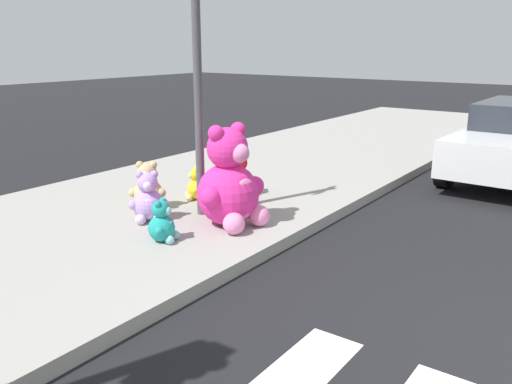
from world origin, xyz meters
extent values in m
cube|color=#9E9B93|center=(0.00, 5.20, 0.07)|extent=(28.00, 4.40, 0.15)
cylinder|color=#4C4C51|center=(1.00, 4.40, 1.75)|extent=(0.11, 0.11, 3.20)
sphere|color=#F22D93|center=(0.89, 3.85, 0.54)|extent=(0.77, 0.77, 0.77)
ellipsoid|color=pink|center=(0.84, 3.58, 0.54)|extent=(0.45, 0.23, 0.50)
sphere|color=#F22D93|center=(0.89, 3.85, 1.11)|extent=(0.51, 0.51, 0.51)
sphere|color=pink|center=(0.85, 3.64, 1.08)|extent=(0.23, 0.23, 0.23)
sphere|color=#F22D93|center=(1.06, 3.82, 1.32)|extent=(0.19, 0.19, 0.19)
sphere|color=#F22D93|center=(1.23, 3.70, 0.59)|extent=(0.24, 0.24, 0.24)
sphere|color=pink|center=(1.04, 3.49, 0.28)|extent=(0.27, 0.27, 0.27)
sphere|color=#F22D93|center=(0.71, 3.88, 1.32)|extent=(0.19, 0.19, 0.19)
sphere|color=#F22D93|center=(0.51, 3.81, 0.59)|extent=(0.24, 0.24, 0.24)
sphere|color=pink|center=(0.62, 3.56, 0.28)|extent=(0.27, 0.27, 0.27)
sphere|color=yellow|center=(1.48, 4.90, 0.30)|extent=(0.30, 0.30, 0.30)
ellipsoid|color=#F0DB80|center=(1.40, 4.97, 0.30)|extent=(0.16, 0.16, 0.19)
sphere|color=yellow|center=(1.48, 4.90, 0.52)|extent=(0.19, 0.19, 0.19)
sphere|color=#F0DB80|center=(1.42, 4.96, 0.51)|extent=(0.09, 0.09, 0.09)
sphere|color=yellow|center=(1.43, 4.85, 0.60)|extent=(0.07, 0.07, 0.07)
sphere|color=yellow|center=(1.36, 4.83, 0.32)|extent=(0.09, 0.09, 0.09)
sphere|color=#F0DB80|center=(1.33, 4.93, 0.20)|extent=(0.10, 0.10, 0.10)
sphere|color=yellow|center=(1.53, 4.95, 0.60)|extent=(0.07, 0.07, 0.07)
sphere|color=yellow|center=(1.55, 5.03, 0.32)|extent=(0.09, 0.09, 0.09)
sphere|color=#F0DB80|center=(1.45, 5.05, 0.20)|extent=(0.10, 0.10, 0.10)
sphere|color=#8CD133|center=(1.55, 4.20, 0.30)|extent=(0.29, 0.29, 0.29)
ellipsoid|color=#B8DE87|center=(1.61, 4.29, 0.30)|extent=(0.17, 0.14, 0.19)
sphere|color=#8CD133|center=(1.55, 4.20, 0.51)|extent=(0.19, 0.19, 0.19)
sphere|color=#B8DE87|center=(1.60, 4.27, 0.50)|extent=(0.09, 0.09, 0.09)
sphere|color=#8CD133|center=(1.50, 4.24, 0.59)|extent=(0.07, 0.07, 0.07)
sphere|color=#8CD133|center=(1.46, 4.31, 0.32)|extent=(0.09, 0.09, 0.09)
sphere|color=#B8DE87|center=(1.56, 4.35, 0.20)|extent=(0.10, 0.10, 0.10)
sphere|color=#8CD133|center=(1.61, 4.16, 0.59)|extent=(0.07, 0.07, 0.07)
sphere|color=#8CD133|center=(1.69, 4.15, 0.32)|extent=(0.09, 0.09, 0.09)
sphere|color=#B8DE87|center=(1.69, 4.26, 0.20)|extent=(0.10, 0.10, 0.10)
sphere|color=teal|center=(-0.03, 4.09, 0.30)|extent=(0.31, 0.31, 0.31)
ellipsoid|color=#7BBFBC|center=(0.01, 3.99, 0.30)|extent=(0.18, 0.13, 0.20)
sphere|color=teal|center=(-0.03, 4.09, 0.53)|extent=(0.20, 0.20, 0.20)
sphere|color=#7BBFBC|center=(0.00, 4.01, 0.52)|extent=(0.09, 0.09, 0.09)
sphere|color=teal|center=(0.04, 4.12, 0.61)|extent=(0.08, 0.08, 0.08)
sphere|color=teal|center=(0.12, 4.11, 0.33)|extent=(0.10, 0.10, 0.10)
sphere|color=#7BBFBC|center=(0.10, 4.00, 0.20)|extent=(0.11, 0.11, 0.11)
sphere|color=teal|center=(-0.09, 4.07, 0.61)|extent=(0.08, 0.08, 0.08)
sphere|color=teal|center=(-0.15, 4.00, 0.33)|extent=(0.10, 0.10, 0.10)
sphere|color=#7BBFBC|center=(-0.06, 3.94, 0.20)|extent=(0.11, 0.11, 0.11)
sphere|color=#B28CD8|center=(0.41, 4.77, 0.35)|extent=(0.40, 0.40, 0.40)
ellipsoid|color=silver|center=(0.32, 4.66, 0.35)|extent=(0.22, 0.21, 0.26)
sphere|color=#B28CD8|center=(0.41, 4.77, 0.64)|extent=(0.26, 0.26, 0.26)
sphere|color=silver|center=(0.34, 4.69, 0.63)|extent=(0.12, 0.12, 0.12)
sphere|color=#B28CD8|center=(0.48, 4.71, 0.75)|extent=(0.10, 0.10, 0.10)
sphere|color=#B28CD8|center=(0.52, 4.61, 0.38)|extent=(0.12, 0.12, 0.12)
sphere|color=silver|center=(0.38, 4.57, 0.22)|extent=(0.14, 0.14, 0.14)
sphere|color=#B28CD8|center=(0.34, 4.83, 0.75)|extent=(0.10, 0.10, 0.10)
sphere|color=#B28CD8|center=(0.24, 4.86, 0.38)|extent=(0.12, 0.12, 0.12)
sphere|color=silver|center=(0.22, 4.72, 0.22)|extent=(0.14, 0.14, 0.14)
sphere|color=red|center=(1.99, 4.53, 0.35)|extent=(0.40, 0.40, 0.40)
ellipsoid|color=#DB7B7B|center=(1.94, 4.67, 0.35)|extent=(0.24, 0.15, 0.26)
sphere|color=red|center=(1.99, 4.53, 0.65)|extent=(0.26, 0.26, 0.26)
sphere|color=#DB7B7B|center=(1.95, 4.64, 0.63)|extent=(0.12, 0.12, 0.12)
sphere|color=red|center=(1.90, 4.51, 0.75)|extent=(0.10, 0.10, 0.10)
sphere|color=red|center=(1.79, 4.52, 0.38)|extent=(0.12, 0.12, 0.12)
sphere|color=#DB7B7B|center=(1.83, 4.66, 0.22)|extent=(0.14, 0.14, 0.14)
sphere|color=red|center=(2.08, 4.56, 0.75)|extent=(0.10, 0.10, 0.10)
sphere|color=red|center=(2.15, 4.64, 0.38)|extent=(0.12, 0.12, 0.12)
sphere|color=#DB7B7B|center=(2.04, 4.73, 0.22)|extent=(0.14, 0.14, 0.14)
sphere|color=tan|center=(0.76, 5.15, 0.35)|extent=(0.40, 0.40, 0.40)
ellipsoid|color=beige|center=(0.64, 5.07, 0.35)|extent=(0.20, 0.23, 0.26)
sphere|color=tan|center=(0.76, 5.15, 0.65)|extent=(0.27, 0.27, 0.27)
sphere|color=beige|center=(0.67, 5.09, 0.64)|extent=(0.12, 0.12, 0.12)
sphere|color=tan|center=(0.82, 5.08, 0.76)|extent=(0.10, 0.10, 0.10)
sphere|color=tan|center=(0.83, 4.97, 0.38)|extent=(0.13, 0.13, 0.13)
sphere|color=beige|center=(0.69, 4.96, 0.22)|extent=(0.14, 0.14, 0.14)
sphere|color=tan|center=(0.71, 5.23, 0.76)|extent=(0.10, 0.10, 0.10)
sphere|color=tan|center=(0.61, 5.28, 0.38)|extent=(0.13, 0.13, 0.13)
sphere|color=beige|center=(0.56, 5.15, 0.22)|extent=(0.14, 0.14, 0.14)
cylinder|color=black|center=(4.83, 2.37, 0.32)|extent=(0.64, 0.23, 0.64)
cylinder|color=black|center=(7.60, 2.32, 0.32)|extent=(0.64, 0.23, 0.64)
camera|label=1|loc=(-4.06, -0.14, 2.34)|focal=37.49mm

